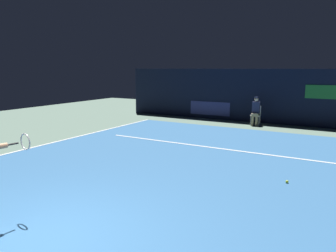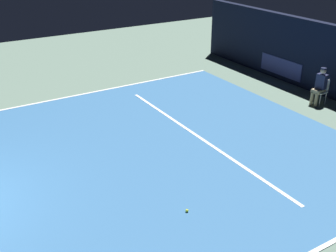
# 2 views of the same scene
# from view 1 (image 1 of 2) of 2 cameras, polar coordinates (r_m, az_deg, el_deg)

# --- Properties ---
(ground_plane) EXTENTS (30.09, 30.09, 0.00)m
(ground_plane) POSITION_cam_1_polar(r_m,az_deg,el_deg) (9.21, 2.42, -6.53)
(ground_plane) COLOR slate
(court_surface) EXTENTS (10.41, 11.99, 0.01)m
(court_surface) POSITION_cam_1_polar(r_m,az_deg,el_deg) (9.21, 2.42, -6.49)
(court_surface) COLOR #336699
(court_surface) RESTS_ON ground
(line_sideline_right) EXTENTS (0.10, 11.99, 0.01)m
(line_sideline_right) POSITION_cam_1_polar(r_m,az_deg,el_deg) (12.40, -19.18, -2.68)
(line_sideline_right) COLOR white
(line_sideline_right) RESTS_ON court_surface
(line_service) EXTENTS (8.12, 0.10, 0.01)m
(line_service) POSITION_cam_1_polar(r_m,az_deg,el_deg) (11.05, 7.52, -3.72)
(line_service) COLOR white
(line_service) RESTS_ON court_surface
(back_wall) EXTENTS (14.66, 0.33, 2.60)m
(back_wall) POSITION_cam_1_polar(r_m,az_deg,el_deg) (16.55, 15.80, 5.06)
(back_wall) COLOR black
(back_wall) RESTS_ON ground
(line_judge_on_chair) EXTENTS (0.48, 0.56, 1.32)m
(line_judge_on_chair) POSITION_cam_1_polar(r_m,az_deg,el_deg) (15.69, 15.04, 2.60)
(line_judge_on_chair) COLOR white
(line_judge_on_chair) RESTS_ON ground
(tennis_ball) EXTENTS (0.07, 0.07, 0.07)m
(tennis_ball) POSITION_cam_1_polar(r_m,az_deg,el_deg) (8.13, 20.04, -9.10)
(tennis_ball) COLOR #CCE033
(tennis_ball) RESTS_ON court_surface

